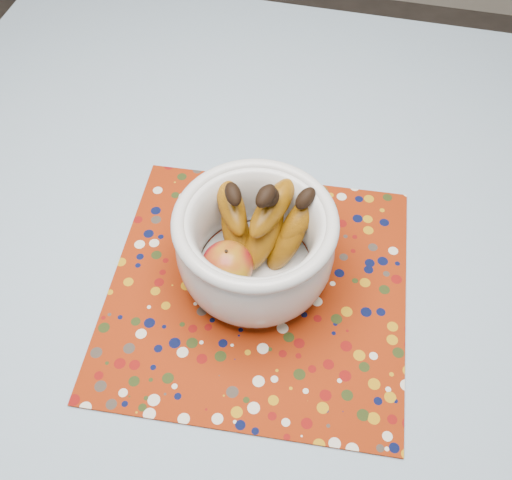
% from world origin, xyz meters
% --- Properties ---
extents(table, '(1.20, 1.20, 0.75)m').
position_xyz_m(table, '(0.00, 0.00, 0.67)').
color(table, brown).
rests_on(table, ground).
extents(tablecloth, '(1.32, 1.32, 0.01)m').
position_xyz_m(tablecloth, '(0.00, 0.00, 0.76)').
color(tablecloth, '#6589A8').
rests_on(tablecloth, table).
extents(placemat, '(0.49, 0.49, 0.00)m').
position_xyz_m(placemat, '(0.08, -0.12, 0.76)').
color(placemat, maroon).
rests_on(placemat, tablecloth).
extents(fruit_bowl, '(0.25, 0.25, 0.18)m').
position_xyz_m(fruit_bowl, '(0.07, -0.09, 0.85)').
color(fruit_bowl, silver).
rests_on(fruit_bowl, placemat).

